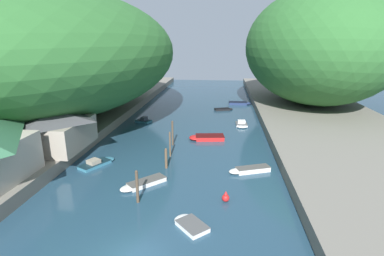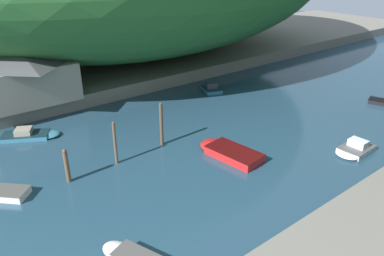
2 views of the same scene
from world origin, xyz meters
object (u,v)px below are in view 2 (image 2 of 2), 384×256
object	(u,v)px
boathouse_shed	(22,72)
boat_yellow_tender	(31,135)
boat_mid_channel	(354,149)
boat_navy_launch	(227,151)
boat_moored_right	(210,88)

from	to	relation	value
boathouse_shed	boat_yellow_tender	world-z (taller)	boathouse_shed
boathouse_shed	boat_mid_channel	size ratio (longest dim) A/B	2.55
boat_yellow_tender	boat_navy_launch	world-z (taller)	boat_yellow_tender
boathouse_shed	boat_moored_right	distance (m)	19.34
boat_moored_right	boat_navy_launch	bearing A→B (deg)	-106.42
boathouse_shed	boat_mid_channel	world-z (taller)	boathouse_shed
boat_mid_channel	boat_navy_launch	xyz separation A→B (m)	(-5.79, -7.97, 0.03)
boat_moored_right	boat_mid_channel	size ratio (longest dim) A/B	1.03
boathouse_shed	boat_mid_channel	xyz separation A→B (m)	(24.26, 17.24, -3.63)
boathouse_shed	boat_yellow_tender	xyz separation A→B (m)	(6.15, -1.62, -3.65)
boathouse_shed	boat_moored_right	xyz separation A→B (m)	(6.38, 17.90, -3.62)
boat_yellow_tender	boat_navy_launch	xyz separation A→B (m)	(12.32, 10.89, 0.05)
boat_moored_right	boat_mid_channel	bearing A→B (deg)	-73.03
boat_moored_right	boat_yellow_tender	size ratio (longest dim) A/B	0.75
boat_yellow_tender	boat_navy_launch	distance (m)	16.45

